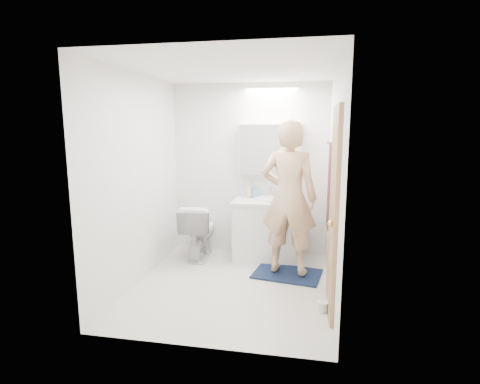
% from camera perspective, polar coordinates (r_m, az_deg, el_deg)
% --- Properties ---
extents(floor, '(2.50, 2.50, 0.00)m').
position_cam_1_polar(floor, '(4.42, -1.27, -14.07)').
color(floor, silver).
rests_on(floor, ground).
extents(ceiling, '(2.50, 2.50, 0.00)m').
position_cam_1_polar(ceiling, '(4.09, -1.40, 18.39)').
color(ceiling, white).
rests_on(ceiling, floor).
extents(wall_back, '(2.50, 0.00, 2.50)m').
position_cam_1_polar(wall_back, '(5.30, 1.45, 3.44)').
color(wall_back, white).
rests_on(wall_back, floor).
extents(wall_front, '(2.50, 0.00, 2.50)m').
position_cam_1_polar(wall_front, '(2.89, -6.43, -2.07)').
color(wall_front, white).
rests_on(wall_front, floor).
extents(wall_left, '(0.00, 2.50, 2.50)m').
position_cam_1_polar(wall_left, '(4.44, -15.37, 1.83)').
color(wall_left, white).
rests_on(wall_left, floor).
extents(wall_right, '(0.00, 2.50, 2.50)m').
position_cam_1_polar(wall_right, '(4.01, 14.25, 1.04)').
color(wall_right, white).
rests_on(wall_right, floor).
extents(vanity_cabinet, '(0.90, 0.55, 0.78)m').
position_cam_1_polar(vanity_cabinet, '(5.14, 4.32, -6.00)').
color(vanity_cabinet, white).
rests_on(vanity_cabinet, floor).
extents(countertop, '(0.95, 0.58, 0.04)m').
position_cam_1_polar(countertop, '(5.05, 4.38, -1.52)').
color(countertop, white).
rests_on(countertop, vanity_cabinet).
extents(sink_basin, '(0.36, 0.36, 0.03)m').
position_cam_1_polar(sink_basin, '(5.07, 4.42, -1.06)').
color(sink_basin, white).
rests_on(sink_basin, countertop).
extents(faucet, '(0.02, 0.02, 0.16)m').
position_cam_1_polar(faucet, '(5.24, 4.66, 0.02)').
color(faucet, silver).
rests_on(faucet, countertop).
extents(medicine_cabinet, '(0.88, 0.14, 0.70)m').
position_cam_1_polar(medicine_cabinet, '(5.17, 4.64, 6.58)').
color(medicine_cabinet, white).
rests_on(medicine_cabinet, wall_back).
extents(mirror_panel, '(0.84, 0.01, 0.66)m').
position_cam_1_polar(mirror_panel, '(5.09, 4.55, 6.53)').
color(mirror_panel, silver).
rests_on(mirror_panel, medicine_cabinet).
extents(toilet, '(0.46, 0.77, 0.76)m').
position_cam_1_polar(toilet, '(5.22, -6.33, -5.89)').
color(toilet, silver).
rests_on(toilet, floor).
extents(bath_rug, '(0.88, 0.68, 0.02)m').
position_cam_1_polar(bath_rug, '(4.73, 7.22, -12.32)').
color(bath_rug, '#12203A').
rests_on(bath_rug, floor).
extents(person, '(0.73, 0.55, 1.84)m').
position_cam_1_polar(person, '(4.46, 7.49, -0.89)').
color(person, tan).
rests_on(person, bath_rug).
extents(door, '(0.04, 0.80, 2.00)m').
position_cam_1_polar(door, '(3.70, 14.14, -2.84)').
color(door, '#AC7D56').
rests_on(door, wall_right).
extents(door_knob, '(0.06, 0.06, 0.06)m').
position_cam_1_polar(door_knob, '(3.42, 13.73, -4.73)').
color(door_knob, gold).
rests_on(door_knob, door).
extents(towel, '(0.02, 0.42, 1.00)m').
position_cam_1_polar(towel, '(4.56, 13.50, 0.85)').
color(towel, '#101D34').
rests_on(towel, wall_right).
extents(towel_hook, '(0.07, 0.02, 0.02)m').
position_cam_1_polar(towel_hook, '(4.51, 13.60, 7.39)').
color(towel_hook, silver).
rests_on(towel_hook, wall_right).
extents(soap_bottle_a, '(0.10, 0.10, 0.21)m').
position_cam_1_polar(soap_bottle_a, '(5.21, 1.40, 0.26)').
color(soap_bottle_a, '#CCBD84').
rests_on(soap_bottle_a, countertop).
extents(soap_bottle_b, '(0.12, 0.12, 0.18)m').
position_cam_1_polar(soap_bottle_b, '(5.23, 2.20, 0.14)').
color(soap_bottle_b, '#5E9AC9').
rests_on(soap_bottle_b, countertop).
extents(toothbrush_cup, '(0.11, 0.11, 0.10)m').
position_cam_1_polar(toothbrush_cup, '(5.17, 6.64, -0.48)').
color(toothbrush_cup, '#3950AC').
rests_on(toothbrush_cup, countertop).
extents(toilet_paper_roll, '(0.11, 0.11, 0.10)m').
position_cam_1_polar(toilet_paper_roll, '(3.93, 12.54, -16.75)').
color(toilet_paper_roll, silver).
rests_on(toilet_paper_roll, floor).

